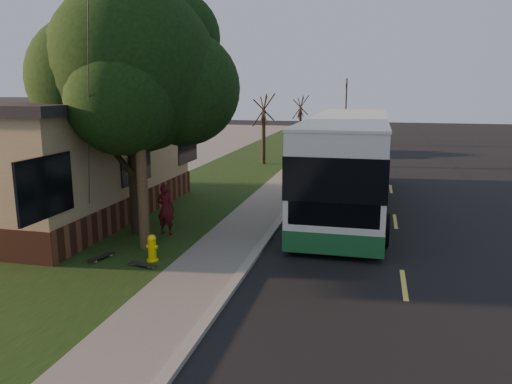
# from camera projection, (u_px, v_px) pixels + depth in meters

# --- Properties ---
(ground) EXTENTS (120.00, 120.00, 0.00)m
(ground) POSITION_uv_depth(u_px,v_px,m) (245.00, 271.00, 13.02)
(ground) COLOR black
(ground) RESTS_ON ground
(road) EXTENTS (8.00, 80.00, 0.01)m
(road) POSITION_uv_depth(u_px,v_px,m) (392.00, 198.00, 21.64)
(road) COLOR black
(road) RESTS_ON ground
(curb) EXTENTS (0.25, 80.00, 0.12)m
(curb) POSITION_uv_depth(u_px,v_px,m) (301.00, 192.00, 22.53)
(curb) COLOR gray
(curb) RESTS_ON ground
(sidewalk) EXTENTS (2.00, 80.00, 0.08)m
(sidewalk) POSITION_uv_depth(u_px,v_px,m) (279.00, 192.00, 22.76)
(sidewalk) COLOR slate
(sidewalk) RESTS_ON ground
(grass_verge) EXTENTS (5.00, 80.00, 0.07)m
(grass_verge) POSITION_uv_depth(u_px,v_px,m) (206.00, 188.00, 23.55)
(grass_verge) COLOR black
(grass_verge) RESTS_ON ground
(building_lot) EXTENTS (15.00, 80.00, 0.04)m
(building_lot) POSITION_uv_depth(u_px,v_px,m) (23.00, 180.00, 25.82)
(building_lot) COLOR slate
(building_lot) RESTS_ON ground
(fire_hydrant) EXTENTS (0.32, 0.32, 0.74)m
(fire_hydrant) POSITION_uv_depth(u_px,v_px,m) (152.00, 248.00, 13.52)
(fire_hydrant) COLOR yellow
(fire_hydrant) RESTS_ON grass_verge
(utility_pole) EXTENTS (2.86, 3.21, 9.07)m
(utility_pole) POSITION_uv_depth(u_px,v_px,m) (137.00, 90.00, 13.77)
(utility_pole) COLOR #473321
(utility_pole) RESTS_ON ground
(leafy_tree) EXTENTS (6.30, 6.00, 7.80)m
(leafy_tree) POSITION_uv_depth(u_px,v_px,m) (135.00, 72.00, 15.43)
(leafy_tree) COLOR black
(leafy_tree) RESTS_ON grass_verge
(bare_tree_near) EXTENTS (1.38, 1.21, 4.31)m
(bare_tree_near) POSITION_uv_depth(u_px,v_px,m) (264.00, 130.00, 30.51)
(bare_tree_near) COLOR black
(bare_tree_near) RESTS_ON grass_verge
(bare_tree_far) EXTENTS (1.38, 1.21, 4.03)m
(bare_tree_far) POSITION_uv_depth(u_px,v_px,m) (300.00, 120.00, 41.86)
(bare_tree_far) COLOR black
(bare_tree_far) RESTS_ON grass_verge
(traffic_signal) EXTENTS (0.18, 0.22, 5.50)m
(traffic_signal) POSITION_uv_depth(u_px,v_px,m) (346.00, 105.00, 44.63)
(traffic_signal) COLOR #2D2D30
(traffic_signal) RESTS_ON ground
(transit_bus) EXTENTS (3.08, 13.35, 3.61)m
(transit_bus) POSITION_uv_depth(u_px,v_px,m) (348.00, 159.00, 19.63)
(transit_bus) COLOR silver
(transit_bus) RESTS_ON ground
(skateboarder) EXTENTS (0.65, 0.46, 1.65)m
(skateboarder) POSITION_uv_depth(u_px,v_px,m) (166.00, 209.00, 15.89)
(skateboarder) COLOR #4C0F15
(skateboarder) RESTS_ON grass_verge
(skateboard_main) EXTENTS (0.41, 0.87, 0.08)m
(skateboard_main) POSITION_uv_depth(u_px,v_px,m) (101.00, 257.00, 13.73)
(skateboard_main) COLOR black
(skateboard_main) RESTS_ON grass_verge
(skateboard_spare) EXTENTS (0.82, 0.35, 0.07)m
(skateboard_spare) POSITION_uv_depth(u_px,v_px,m) (142.00, 264.00, 13.15)
(skateboard_spare) COLOR black
(skateboard_spare) RESTS_ON grass_verge
(dumpster) EXTENTS (1.56, 1.30, 1.27)m
(dumpster) POSITION_uv_depth(u_px,v_px,m) (27.00, 197.00, 18.76)
(dumpster) COLOR black
(dumpster) RESTS_ON building_lot
(distant_car) EXTENTS (2.00, 4.89, 1.66)m
(distant_car) POSITION_uv_depth(u_px,v_px,m) (351.00, 142.00, 35.94)
(distant_car) COLOR black
(distant_car) RESTS_ON ground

